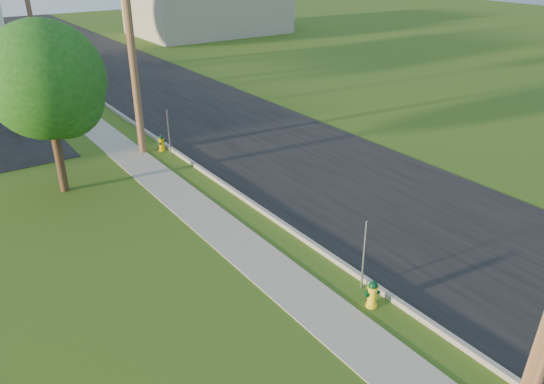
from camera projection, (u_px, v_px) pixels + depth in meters
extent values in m
cube|color=black|center=(338.00, 178.00, 20.56)|extent=(8.00, 120.00, 0.02)
cube|color=gray|center=(251.00, 203.00, 18.47)|extent=(0.15, 120.00, 0.15)
cube|color=#9A978B|center=(207.00, 218.00, 17.59)|extent=(1.50, 120.00, 0.03)
cylinder|color=brown|center=(130.00, 37.00, 21.03)|extent=(0.32, 0.32, 9.80)
cylinder|color=brown|center=(28.00, 2.00, 34.45)|extent=(0.49, 0.32, 9.50)
cube|color=gray|center=(364.00, 255.00, 13.64)|extent=(0.05, 0.04, 2.00)
cube|color=gray|center=(169.00, 133.00, 22.39)|extent=(0.05, 0.04, 2.00)
cube|color=gray|center=(81.00, 78.00, 31.45)|extent=(0.05, 0.04, 2.00)
cylinder|color=gray|center=(9.00, 83.00, 24.12)|extent=(0.24, 0.24, 5.00)
cube|color=#9E988A|center=(208.00, 12.00, 52.65)|extent=(14.00, 10.00, 4.00)
cylinder|color=#3E2F1D|center=(58.00, 150.00, 18.88)|extent=(0.30, 0.30, 3.16)
sphere|color=#194C13|center=(45.00, 80.00, 17.80)|extent=(4.04, 4.04, 4.04)
sphere|color=#194C13|center=(63.00, 98.00, 18.06)|extent=(2.78, 2.78, 2.78)
cylinder|color=yellow|center=(371.00, 305.00, 13.34)|extent=(0.29, 0.29, 0.06)
cylinder|color=yellow|center=(372.00, 296.00, 13.22)|extent=(0.23, 0.23, 0.62)
cylinder|color=yellow|center=(373.00, 287.00, 13.10)|extent=(0.29, 0.29, 0.04)
sphere|color=#053518|center=(373.00, 286.00, 13.09)|extent=(0.24, 0.24, 0.24)
cylinder|color=#053518|center=(374.00, 282.00, 13.03)|extent=(0.05, 0.05, 0.06)
cylinder|color=#053518|center=(375.00, 297.00, 13.06)|extent=(0.15, 0.16, 0.11)
cylinder|color=#053518|center=(367.00, 294.00, 13.15)|extent=(0.13, 0.12, 0.09)
cylinder|color=#053518|center=(378.00, 292.00, 13.22)|extent=(0.13, 0.12, 0.09)
cylinder|color=#E8B000|center=(162.00, 150.00, 23.28)|extent=(0.27, 0.27, 0.06)
cylinder|color=#E8B000|center=(162.00, 144.00, 23.17)|extent=(0.21, 0.21, 0.58)
cylinder|color=#E8B000|center=(161.00, 139.00, 23.06)|extent=(0.27, 0.27, 0.04)
sphere|color=#0E3417|center=(161.00, 138.00, 23.05)|extent=(0.22, 0.22, 0.22)
cylinder|color=#0E3417|center=(161.00, 136.00, 23.00)|extent=(0.05, 0.05, 0.06)
cylinder|color=#0E3417|center=(164.00, 143.00, 23.08)|extent=(0.14, 0.15, 0.11)
cylinder|color=#0E3417|center=(159.00, 144.00, 23.03)|extent=(0.12, 0.12, 0.09)
cylinder|color=#0E3417|center=(163.00, 142.00, 23.24)|extent=(0.12, 0.12, 0.09)
cylinder|color=yellow|center=(99.00, 107.00, 29.28)|extent=(0.26, 0.26, 0.06)
cylinder|color=yellow|center=(98.00, 103.00, 29.18)|extent=(0.21, 0.21, 0.56)
cylinder|color=yellow|center=(98.00, 99.00, 29.07)|extent=(0.26, 0.26, 0.04)
sphere|color=#0B3C22|center=(98.00, 98.00, 29.06)|extent=(0.21, 0.21, 0.21)
cylinder|color=#0B3C22|center=(97.00, 96.00, 29.01)|extent=(0.05, 0.05, 0.06)
cylinder|color=#0B3C22|center=(99.00, 102.00, 29.04)|extent=(0.12, 0.12, 0.10)
cylinder|color=#0B3C22|center=(96.00, 102.00, 29.09)|extent=(0.10, 0.10, 0.08)
cylinder|color=#0B3C22|center=(101.00, 101.00, 29.20)|extent=(0.10, 0.10, 0.08)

